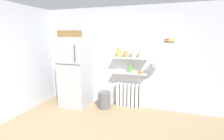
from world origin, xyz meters
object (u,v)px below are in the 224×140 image
shelf_bowl (140,72)px  radiator (129,95)px  refrigerator (75,71)px  hanging_fruit_basket (170,41)px  storage_jar_2 (134,54)px  trash_bin (104,100)px  storage_jar_0 (119,53)px  vase (130,69)px  storage_jar_3 (141,54)px  storage_jar_1 (126,54)px

shelf_bowl → radiator: bearing=173.8°
radiator → shelf_bowl: shelf_bowl is taller
refrigerator → hanging_fruit_basket: 2.50m
storage_jar_2 → hanging_fruit_basket: 0.99m
shelf_bowl → trash_bin: shelf_bowl is taller
storage_jar_2 → storage_jar_0: bearing=-180.0°
radiator → vase: (0.02, -0.03, 0.73)m
refrigerator → shelf_bowl: refrigerator is taller
storage_jar_0 → shelf_bowl: 0.72m
storage_jar_3 → vase: bearing=180.0°
refrigerator → vase: (1.46, 0.24, 0.09)m
vase → storage_jar_0: bearing=-180.0°
storage_jar_2 → storage_jar_1: bearing=-180.0°
radiator → storage_jar_2: bearing=-17.8°
hanging_fruit_basket → storage_jar_2: bearing=152.6°
shelf_bowl → hanging_fruit_basket: (0.64, -0.43, 0.79)m
storage_jar_1 → vase: (0.11, 0.00, -0.37)m
radiator → vase: bearing=-60.9°
storage_jar_2 → vase: storage_jar_2 is taller
refrigerator → vase: refrigerator is taller
radiator → vase: 0.73m
refrigerator → trash_bin: refrigerator is taller
hanging_fruit_basket → shelf_bowl: bearing=146.4°
storage_jar_1 → trash_bin: bearing=-155.8°
refrigerator → radiator: bearing=10.7°
shelf_bowl → trash_bin: bearing=-165.3°
refrigerator → storage_jar_3: refrigerator is taller
vase → hanging_fruit_basket: size_ratio=0.68×
storage_jar_2 → shelf_bowl: bearing=0.0°
storage_jar_2 → trash_bin: bearing=-161.7°
hanging_fruit_basket → radiator: bearing=153.5°
storage_jar_0 → hanging_fruit_basket: bearing=-19.6°
refrigerator → storage_jar_1: refrigerator is taller
shelf_bowl → storage_jar_0: bearing=-180.0°
storage_jar_0 → vase: size_ratio=1.12×
storage_jar_0 → storage_jar_2: (0.37, 0.00, -0.02)m
storage_jar_2 → trash_bin: size_ratio=0.43×
refrigerator → storage_jar_3: (1.72, 0.24, 0.48)m
hanging_fruit_basket → trash_bin: bearing=172.8°
trash_bin → hanging_fruit_basket: (1.53, -0.19, 1.56)m
storage_jar_1 → vase: bearing=0.0°
storage_jar_0 → vase: 0.50m
storage_jar_0 → vase: storage_jar_0 is taller
storage_jar_0 → storage_jar_3: (0.56, 0.00, -0.01)m
storage_jar_2 → storage_jar_3: size_ratio=0.94×
shelf_bowl → hanging_fruit_basket: bearing=-33.6°
storage_jar_2 → hanging_fruit_basket: (0.82, -0.43, 0.34)m
vase → shelf_bowl: vase is taller
shelf_bowl → storage_jar_1: bearing=-180.0°
storage_jar_2 → vase: (-0.08, 0.00, -0.38)m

